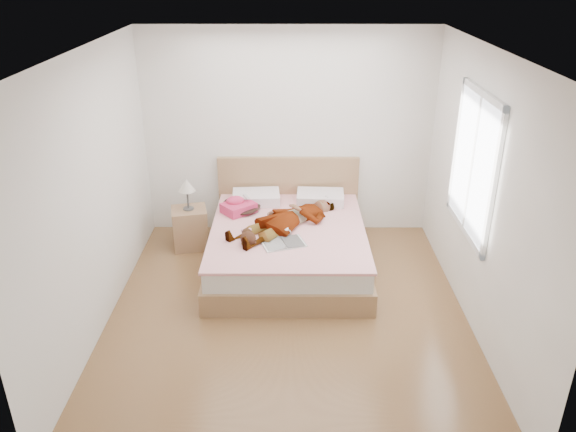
# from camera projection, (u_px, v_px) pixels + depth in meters

# --- Properties ---
(ground) EXTENTS (4.00, 4.00, 0.00)m
(ground) POSITION_uv_depth(u_px,v_px,m) (288.00, 313.00, 5.72)
(ground) COLOR #4C2E17
(ground) RESTS_ON ground
(woman) EXTENTS (1.51, 1.51, 0.21)m
(woman) POSITION_uv_depth(u_px,v_px,m) (288.00, 216.00, 6.40)
(woman) COLOR white
(woman) RESTS_ON bed
(hair) EXTENTS (0.60, 0.67, 0.08)m
(hair) POSITION_uv_depth(u_px,v_px,m) (241.00, 205.00, 6.84)
(hair) COLOR black
(hair) RESTS_ON bed
(phone) EXTENTS (0.09, 0.09, 0.05)m
(phone) POSITION_uv_depth(u_px,v_px,m) (246.00, 197.00, 6.73)
(phone) COLOR silver
(phone) RESTS_ON bed
(room_shell) EXTENTS (4.00, 4.00, 4.00)m
(room_shell) POSITION_uv_depth(u_px,v_px,m) (473.00, 165.00, 5.36)
(room_shell) COLOR white
(room_shell) RESTS_ON ground
(bed) EXTENTS (1.80, 2.08, 1.00)m
(bed) POSITION_uv_depth(u_px,v_px,m) (288.00, 242.00, 6.54)
(bed) COLOR olive
(bed) RESTS_ON ground
(towel) EXTENTS (0.47, 0.46, 0.19)m
(towel) POSITION_uv_depth(u_px,v_px,m) (238.00, 206.00, 6.72)
(towel) COLOR #DB3B65
(towel) RESTS_ON bed
(magazine) EXTENTS (0.52, 0.42, 0.03)m
(magazine) POSITION_uv_depth(u_px,v_px,m) (283.00, 243.00, 6.00)
(magazine) COLOR white
(magazine) RESTS_ON bed
(coffee_mug) EXTENTS (0.12, 0.10, 0.09)m
(coffee_mug) POSITION_uv_depth(u_px,v_px,m) (285.00, 232.00, 6.17)
(coffee_mug) COLOR white
(coffee_mug) RESTS_ON bed
(plush_toy) EXTENTS (0.20, 0.28, 0.14)m
(plush_toy) POSITION_uv_depth(u_px,v_px,m) (248.00, 237.00, 5.98)
(plush_toy) COLOR black
(plush_toy) RESTS_ON bed
(nightstand) EXTENTS (0.49, 0.45, 0.90)m
(nightstand) POSITION_uv_depth(u_px,v_px,m) (190.00, 225.00, 6.92)
(nightstand) COLOR #8A5B3F
(nightstand) RESTS_ON ground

